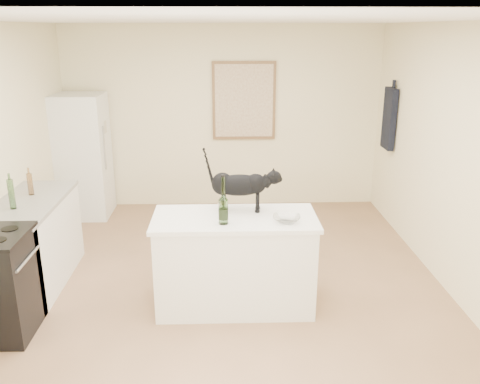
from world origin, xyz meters
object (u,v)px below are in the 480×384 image
black_cat (239,188)px  glass_bowl (287,219)px  fridge (82,156)px  wine_bottle (223,203)px

black_cat → glass_bowl: bearing=-32.6°
fridge → glass_bowl: (2.51, -2.70, 0.08)m
wine_bottle → glass_bowl: size_ratio=1.63×
wine_bottle → glass_bowl: 0.58m
wine_bottle → fridge: bearing=125.6°
black_cat → glass_bowl: size_ratio=2.64×
wine_bottle → glass_bowl: bearing=2.0°
black_cat → fridge: bearing=136.6°
black_cat → wine_bottle: black_cat is taller
fridge → wine_bottle: 3.35m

